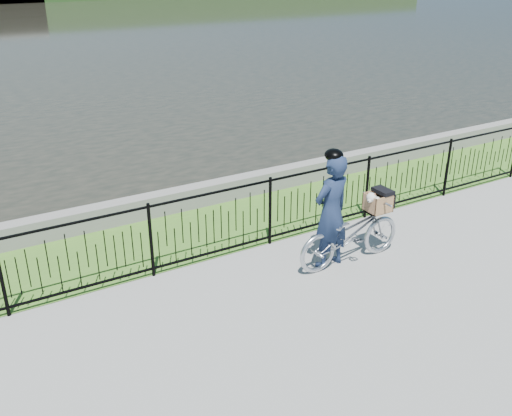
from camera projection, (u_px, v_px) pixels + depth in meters
ground at (269, 309)px, 7.56m from camera, size 120.00×120.00×0.00m
grass_strip at (188, 234)px, 9.61m from camera, size 60.00×2.00×0.01m
quay_wall at (165, 203)px, 10.31m from camera, size 60.00×0.30×0.40m
fence at (214, 225)px, 8.59m from camera, size 14.00×0.06×1.15m
bicycle_rig at (351, 233)px, 8.55m from camera, size 1.82×0.63×1.10m
cyclist at (331, 211)px, 8.28m from camera, size 0.70×0.52×1.82m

